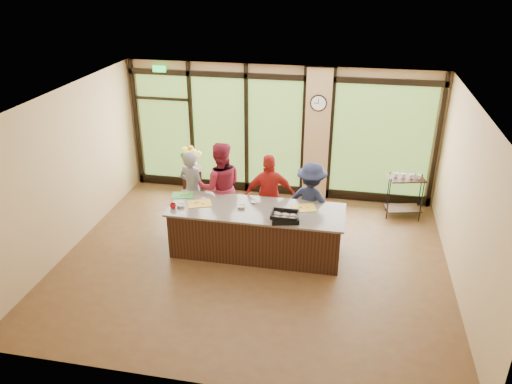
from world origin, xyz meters
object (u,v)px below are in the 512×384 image
at_px(island_base, 256,232).
at_px(cook_right, 311,202).
at_px(flower_stand, 193,186).
at_px(roasting_pan, 285,218).
at_px(bar_cart, 405,191).
at_px(cook_left, 193,190).

xyz_separation_m(island_base, cook_right, (0.93, 0.70, 0.36)).
relative_size(cook_right, flower_stand, 1.91).
relative_size(roasting_pan, bar_cart, 0.47).
relative_size(cook_right, bar_cart, 1.62).
distance_m(island_base, cook_right, 1.22).
distance_m(cook_left, flower_stand, 1.20).
xyz_separation_m(cook_left, bar_cart, (4.25, 1.30, -0.24)).
relative_size(island_base, cook_left, 1.85).
bearing_deg(bar_cart, roasting_pan, -146.63).
height_order(cook_left, roasting_pan, cook_left).
bearing_deg(flower_stand, roasting_pan, -59.67).
bearing_deg(island_base, cook_right, 36.89).
xyz_separation_m(roasting_pan, flower_stand, (-2.38, 2.13, -0.54)).
distance_m(island_base, roasting_pan, 0.84).
bearing_deg(island_base, bar_cart, 35.96).
bearing_deg(cook_left, flower_stand, -49.91).
distance_m(cook_left, roasting_pan, 2.28).
height_order(island_base, roasting_pan, roasting_pan).
xyz_separation_m(cook_right, flower_stand, (-2.74, 1.10, -0.38)).
height_order(roasting_pan, flower_stand, roasting_pan).
bearing_deg(cook_right, flower_stand, -1.99).
distance_m(cook_right, roasting_pan, 1.10).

